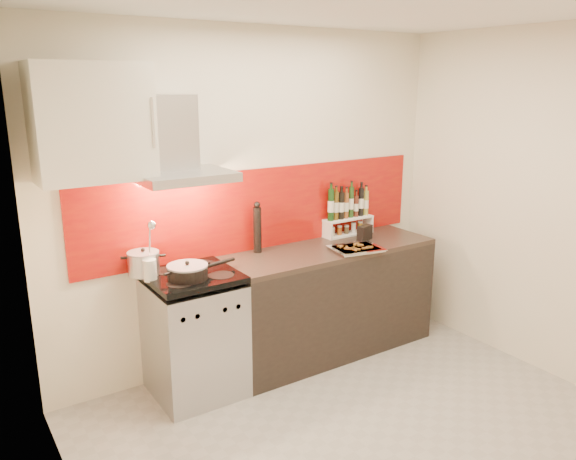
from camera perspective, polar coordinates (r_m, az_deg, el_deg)
floor at (r=3.86m, az=8.25°, el=-19.91°), size 3.40×3.40×0.00m
ceiling at (r=3.20m, az=10.10°, el=21.94°), size 3.40×2.80×0.02m
back_wall at (r=4.40m, az=-3.22°, el=3.15°), size 3.40×0.02×2.60m
left_wall at (r=2.54m, az=-20.89°, el=-6.77°), size 0.02×2.80×2.60m
right_wall at (r=4.60m, az=25.03°, el=2.25°), size 0.02×2.80×2.60m
backsplash at (r=4.44m, az=-2.57°, el=2.18°), size 3.00×0.02×0.64m
range_stove at (r=4.12m, az=-9.45°, el=-10.53°), size 0.60×0.60×0.91m
counter at (r=4.68m, az=4.15°, el=-7.04°), size 1.80×0.60×0.90m
range_hood at (r=3.88m, az=-11.14°, el=7.93°), size 0.62×0.50×0.61m
upper_cabinet at (r=3.68m, az=-19.28°, el=10.26°), size 0.70×0.35×0.72m
stock_pot at (r=3.97m, az=-14.45°, el=-3.27°), size 0.22×0.22×0.19m
saute_pan at (r=3.83m, az=-10.07°, el=-4.17°), size 0.53×0.28×0.13m
utensil_jar at (r=3.84m, az=-13.82°, el=-3.26°), size 0.09×0.13×0.43m
pepper_mill at (r=4.34m, az=-3.13°, el=0.20°), size 0.06×0.06×0.40m
step_shelf at (r=4.86m, az=6.06°, el=1.70°), size 0.47×0.13×0.43m
caddy_box at (r=4.75m, az=7.80°, el=-0.30°), size 0.16×0.10×0.13m
baking_tray at (r=4.46m, az=6.94°, el=-1.87°), size 0.44×0.36×0.03m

